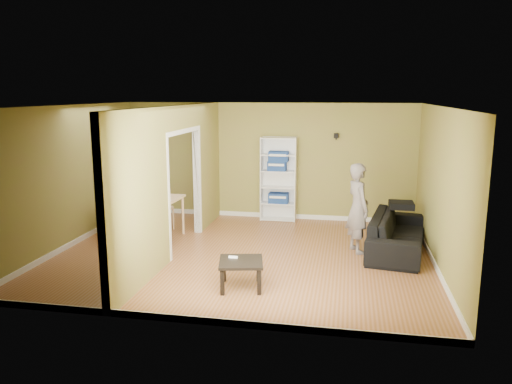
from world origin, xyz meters
TOP-DOWN VIEW (x-y plane):
  - room_shell at (0.00, 0.00)m, footprint 6.50×6.50m
  - partition at (-1.20, 0.00)m, footprint 0.22×5.50m
  - wall_speaker at (1.50, 2.69)m, footprint 0.10×0.10m
  - sofa at (2.70, 0.72)m, footprint 2.42×1.34m
  - person at (1.98, 0.55)m, footprint 0.85×0.77m
  - bookshelf at (0.27, 2.60)m, footprint 0.78×0.34m
  - paper_box_navy_a at (0.27, 2.56)m, footprint 0.43×0.28m
  - paper_box_navy_b at (0.23, 2.56)m, footprint 0.40×0.26m
  - paper_box_navy_c at (0.27, 2.56)m, footprint 0.43×0.28m
  - coffee_table at (0.30, -1.50)m, footprint 0.63×0.63m
  - game_controller at (0.16, -1.40)m, footprint 0.14×0.04m
  - dining_table at (-2.07, 0.70)m, footprint 1.30×0.87m
  - chair_left at (-2.90, 0.75)m, footprint 0.45×0.45m
  - chair_near at (-2.06, 0.10)m, footprint 0.55×0.55m
  - chair_far at (-1.99, 1.30)m, footprint 0.60×0.60m

SIDE VIEW (x-z plane):
  - coffee_table at x=0.30m, z-range 0.15..0.56m
  - game_controller at x=0.16m, z-range 0.42..0.45m
  - sofa at x=2.70m, z-range 0.00..0.87m
  - chair_left at x=-2.90m, z-range 0.00..0.90m
  - chair_near at x=-2.06m, z-range 0.00..0.96m
  - chair_far at x=-1.99m, z-range 0.00..0.99m
  - paper_box_navy_a at x=0.27m, z-range 0.39..0.62m
  - dining_table at x=-2.07m, z-range 0.33..1.14m
  - bookshelf at x=0.27m, z-range 0.00..1.86m
  - person at x=1.98m, z-range 0.00..1.89m
  - paper_box_navy_b at x=0.23m, z-range 1.12..1.33m
  - room_shell at x=0.00m, z-range -1.95..4.55m
  - partition at x=-1.20m, z-range 0.00..2.60m
  - paper_box_navy_c at x=0.27m, z-range 1.34..1.56m
  - wall_speaker at x=1.50m, z-range 1.85..1.95m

